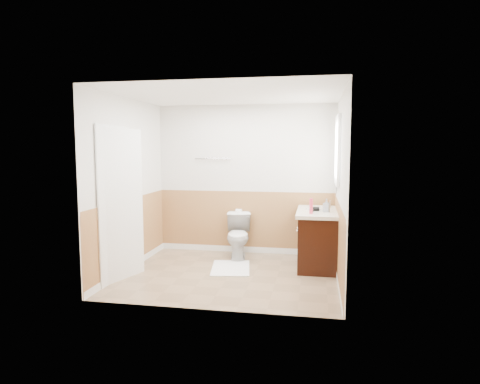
% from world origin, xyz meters
% --- Properties ---
extents(floor, '(3.00, 3.00, 0.00)m').
position_xyz_m(floor, '(0.00, 0.00, 0.00)').
color(floor, '#8C7051').
rests_on(floor, ground).
extents(ceiling, '(3.00, 3.00, 0.00)m').
position_xyz_m(ceiling, '(0.00, 0.00, 2.50)').
color(ceiling, white).
rests_on(ceiling, floor).
extents(wall_back, '(3.00, 0.00, 3.00)m').
position_xyz_m(wall_back, '(0.00, 1.30, 1.25)').
color(wall_back, silver).
rests_on(wall_back, floor).
extents(wall_front, '(3.00, 0.00, 3.00)m').
position_xyz_m(wall_front, '(0.00, -1.30, 1.25)').
color(wall_front, silver).
rests_on(wall_front, floor).
extents(wall_left, '(0.00, 3.00, 3.00)m').
position_xyz_m(wall_left, '(-1.50, 0.00, 1.25)').
color(wall_left, silver).
rests_on(wall_left, floor).
extents(wall_right, '(0.00, 3.00, 3.00)m').
position_xyz_m(wall_right, '(1.50, 0.00, 1.25)').
color(wall_right, silver).
rests_on(wall_right, floor).
extents(wainscot_back, '(3.00, 0.00, 3.00)m').
position_xyz_m(wainscot_back, '(0.00, 1.29, 0.50)').
color(wainscot_back, '#AB7A44').
rests_on(wainscot_back, floor).
extents(wainscot_front, '(3.00, 0.00, 3.00)m').
position_xyz_m(wainscot_front, '(0.00, -1.29, 0.50)').
color(wainscot_front, '#AB7A44').
rests_on(wainscot_front, floor).
extents(wainscot_left, '(0.00, 2.60, 2.60)m').
position_xyz_m(wainscot_left, '(-1.49, 0.00, 0.50)').
color(wainscot_left, '#AB7A44').
rests_on(wainscot_left, floor).
extents(wainscot_right, '(0.00, 2.60, 2.60)m').
position_xyz_m(wainscot_right, '(1.49, 0.00, 0.50)').
color(wainscot_right, '#AB7A44').
rests_on(wainscot_right, floor).
extents(toilet, '(0.51, 0.76, 0.72)m').
position_xyz_m(toilet, '(-0.04, 0.90, 0.36)').
color(toilet, silver).
rests_on(toilet, floor).
extents(bath_mat, '(0.67, 0.88, 0.02)m').
position_xyz_m(bath_mat, '(-0.04, 0.27, 0.01)').
color(bath_mat, white).
rests_on(bath_mat, floor).
extents(vanity_cabinet, '(0.55, 1.10, 0.80)m').
position_xyz_m(vanity_cabinet, '(1.21, 0.66, 0.40)').
color(vanity_cabinet, black).
rests_on(vanity_cabinet, floor).
extents(vanity_knob_left, '(0.03, 0.03, 0.03)m').
position_xyz_m(vanity_knob_left, '(0.91, 0.56, 0.55)').
color(vanity_knob_left, silver).
rests_on(vanity_knob_left, vanity_cabinet).
extents(vanity_knob_right, '(0.03, 0.03, 0.03)m').
position_xyz_m(vanity_knob_right, '(0.91, 0.76, 0.55)').
color(vanity_knob_right, silver).
rests_on(vanity_knob_right, vanity_cabinet).
extents(countertop, '(0.60, 1.15, 0.05)m').
position_xyz_m(countertop, '(1.20, 0.66, 0.83)').
color(countertop, beige).
rests_on(countertop, vanity_cabinet).
extents(sink_basin, '(0.36, 0.36, 0.02)m').
position_xyz_m(sink_basin, '(1.21, 0.81, 0.86)').
color(sink_basin, silver).
rests_on(sink_basin, countertop).
extents(faucet, '(0.02, 0.02, 0.14)m').
position_xyz_m(faucet, '(1.39, 0.81, 0.92)').
color(faucet, silver).
rests_on(faucet, countertop).
extents(lotion_bottle, '(0.05, 0.05, 0.22)m').
position_xyz_m(lotion_bottle, '(1.11, 0.33, 0.96)').
color(lotion_bottle, '#D53752').
rests_on(lotion_bottle, countertop).
extents(soap_dispenser, '(0.11, 0.11, 0.19)m').
position_xyz_m(soap_dispenser, '(1.33, 0.55, 0.95)').
color(soap_dispenser, gray).
rests_on(soap_dispenser, countertop).
extents(hair_dryer_body, '(0.14, 0.07, 0.07)m').
position_xyz_m(hair_dryer_body, '(1.16, 0.58, 0.89)').
color(hair_dryer_body, black).
rests_on(hair_dryer_body, countertop).
extents(hair_dryer_handle, '(0.03, 0.03, 0.07)m').
position_xyz_m(hair_dryer_handle, '(1.13, 0.52, 0.86)').
color(hair_dryer_handle, black).
rests_on(hair_dryer_handle, countertop).
extents(mirror_panel, '(0.02, 0.35, 0.90)m').
position_xyz_m(mirror_panel, '(1.48, 1.10, 1.55)').
color(mirror_panel, silver).
rests_on(mirror_panel, wall_right).
extents(window_frame, '(0.04, 0.80, 1.00)m').
position_xyz_m(window_frame, '(1.47, 0.59, 1.75)').
color(window_frame, white).
rests_on(window_frame, wall_right).
extents(window_glass, '(0.01, 0.70, 0.90)m').
position_xyz_m(window_glass, '(1.49, 0.59, 1.75)').
color(window_glass, white).
rests_on(window_glass, wall_right).
extents(door, '(0.29, 0.78, 2.04)m').
position_xyz_m(door, '(-1.40, -0.45, 1.02)').
color(door, white).
rests_on(door, wall_left).
extents(door_frame, '(0.02, 0.92, 2.10)m').
position_xyz_m(door_frame, '(-1.48, -0.45, 1.03)').
color(door_frame, white).
rests_on(door_frame, wall_left).
extents(door_knob, '(0.06, 0.06, 0.06)m').
position_xyz_m(door_knob, '(-1.34, -0.12, 0.95)').
color(door_knob, silver).
rests_on(door_knob, door).
extents(towel_bar, '(0.62, 0.02, 0.02)m').
position_xyz_m(towel_bar, '(-0.55, 1.25, 1.60)').
color(towel_bar, silver).
rests_on(towel_bar, wall_back).
extents(tp_holder_bar, '(0.14, 0.02, 0.02)m').
position_xyz_m(tp_holder_bar, '(-0.10, 1.23, 0.70)').
color(tp_holder_bar, silver).
rests_on(tp_holder_bar, wall_back).
extents(tp_roll, '(0.10, 0.11, 0.11)m').
position_xyz_m(tp_roll, '(-0.10, 1.23, 0.70)').
color(tp_roll, white).
rests_on(tp_roll, tp_holder_bar).
extents(tp_sheet, '(0.10, 0.01, 0.16)m').
position_xyz_m(tp_sheet, '(-0.10, 1.23, 0.59)').
color(tp_sheet, white).
rests_on(tp_sheet, tp_roll).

